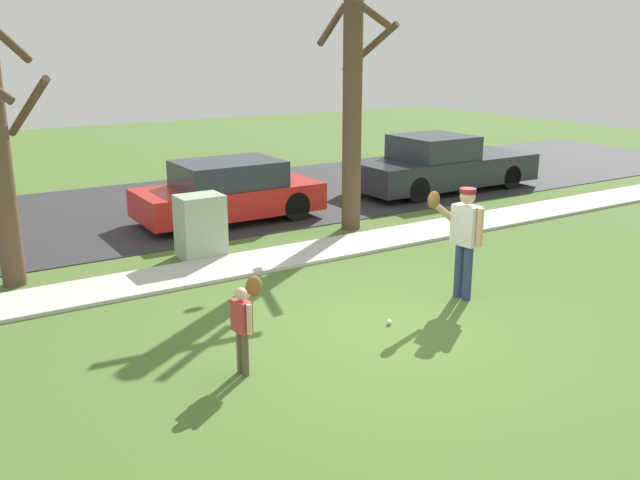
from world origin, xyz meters
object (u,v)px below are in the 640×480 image
Objects in this scene: street_tree_near at (353,83)px; person_child at (245,315)px; parked_pickup_dark at (441,166)px; person_adult at (463,231)px; parked_hatchback_red at (229,192)px; utility_cabinet at (201,226)px; baseball at (389,322)px.

person_child is at bearing -135.10° from street_tree_near.
parked_pickup_dark is (9.12, 6.82, -0.04)m from person_child.
person_adult is at bearing -129.64° from parked_pickup_dark.
street_tree_near is at bearing -45.18° from parked_hatchback_red.
person_child is 7.36m from parked_hatchback_red.
person_adult is 0.30× the size of street_tree_near.
person_child is 0.97× the size of utility_cabinet.
baseball is 0.02× the size of parked_hatchback_red.
person_child is 0.20× the size of street_tree_near.
baseball is 6.60m from parked_hatchback_red.
person_adult reaches higher than parked_pickup_dark.
person_adult reaches higher than person_child.
parked_hatchback_red is (0.60, 6.54, 0.62)m from baseball.
baseball is at bearing -135.87° from parked_pickup_dark.
baseball is at bearing -1.86° from person_child.
person_adult reaches higher than utility_cabinet.
person_adult is 4.86m from street_tree_near.
street_tree_near is at bearing 61.24° from baseball.
utility_cabinet is at bearing -125.89° from parked_hatchback_red.
baseball is 9.50m from parked_pickup_dark.
person_child is at bearing -143.21° from parked_pickup_dark.
parked_pickup_dark is at bearing 15.92° from utility_cabinet.
person_adult reaches higher than parked_hatchback_red.
parked_pickup_dark is (6.81, 6.60, 0.64)m from baseball.
utility_cabinet is at bearing -66.02° from person_adult.
parked_pickup_dark is at bearing 25.02° from street_tree_near.
person_adult is 4.86m from utility_cabinet.
parked_pickup_dark reaches higher than baseball.
person_child is at bearing -113.32° from parked_hatchback_red.
street_tree_near reaches higher than person_child.
person_child is 0.28× the size of parked_hatchback_red.
baseball is at bearing -95.25° from parked_hatchback_red.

